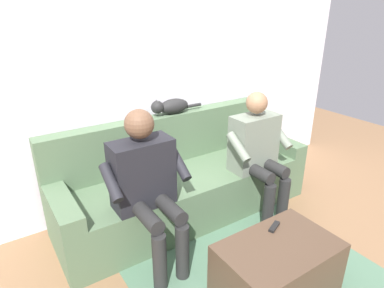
{
  "coord_description": "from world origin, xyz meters",
  "views": [
    {
      "loc": [
        1.43,
        2.18,
        1.82
      ],
      "look_at": [
        0.0,
        0.01,
        0.74
      ],
      "focal_mm": 31.15,
      "sensor_mm": 36.0,
      "label": 1
    }
  ],
  "objects_px": {
    "couch": "(184,183)",
    "person_left_seated": "(258,149)",
    "person_right_seated": "(147,181)",
    "remote_black": "(274,227)",
    "coffee_table": "(277,268)",
    "cat_on_backrest": "(171,106)"
  },
  "relations": [
    {
      "from": "couch",
      "to": "person_left_seated",
      "type": "distance_m",
      "value": 0.74
    },
    {
      "from": "person_left_seated",
      "to": "couch",
      "type": "bearing_deg",
      "value": -33.89
    },
    {
      "from": "couch",
      "to": "person_left_seated",
      "type": "height_order",
      "value": "person_left_seated"
    },
    {
      "from": "coffee_table",
      "to": "person_right_seated",
      "type": "xyz_separation_m",
      "value": [
        0.55,
        -0.79,
        0.47
      ]
    },
    {
      "from": "couch",
      "to": "coffee_table",
      "type": "xyz_separation_m",
      "value": [
        0.0,
        1.17,
        -0.11
      ]
    },
    {
      "from": "person_right_seated",
      "to": "cat_on_backrest",
      "type": "relative_size",
      "value": 2.24
    },
    {
      "from": "person_left_seated",
      "to": "person_right_seated",
      "type": "height_order",
      "value": "person_right_seated"
    },
    {
      "from": "person_right_seated",
      "to": "cat_on_backrest",
      "type": "height_order",
      "value": "person_right_seated"
    },
    {
      "from": "couch",
      "to": "remote_black",
      "type": "relative_size",
      "value": 18.41
    },
    {
      "from": "couch",
      "to": "remote_black",
      "type": "bearing_deg",
      "value": 95.92
    },
    {
      "from": "person_left_seated",
      "to": "cat_on_backrest",
      "type": "height_order",
      "value": "person_left_seated"
    },
    {
      "from": "person_right_seated",
      "to": "cat_on_backrest",
      "type": "distance_m",
      "value": 0.9
    },
    {
      "from": "person_left_seated",
      "to": "person_right_seated",
      "type": "bearing_deg",
      "value": 0.52
    },
    {
      "from": "person_left_seated",
      "to": "remote_black",
      "type": "xyz_separation_m",
      "value": [
        0.44,
        0.65,
        -0.25
      ]
    },
    {
      "from": "coffee_table",
      "to": "cat_on_backrest",
      "type": "distance_m",
      "value": 1.62
    },
    {
      "from": "cat_on_backrest",
      "to": "remote_black",
      "type": "height_order",
      "value": "cat_on_backrest"
    },
    {
      "from": "coffee_table",
      "to": "couch",
      "type": "bearing_deg",
      "value": -90.0
    },
    {
      "from": "person_left_seated",
      "to": "remote_black",
      "type": "bearing_deg",
      "value": 55.84
    },
    {
      "from": "person_left_seated",
      "to": "cat_on_backrest",
      "type": "xyz_separation_m",
      "value": [
        0.53,
        -0.62,
        0.32
      ]
    },
    {
      "from": "coffee_table",
      "to": "remote_black",
      "type": "bearing_deg",
      "value": -125.16
    },
    {
      "from": "coffee_table",
      "to": "person_left_seated",
      "type": "relative_size",
      "value": 0.68
    },
    {
      "from": "couch",
      "to": "person_right_seated",
      "type": "xyz_separation_m",
      "value": [
        0.55,
        0.38,
        0.36
      ]
    }
  ]
}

